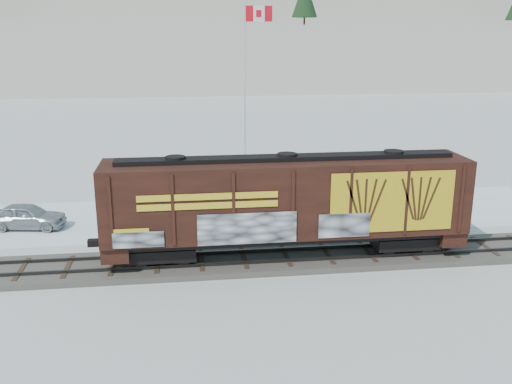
{
  "coord_description": "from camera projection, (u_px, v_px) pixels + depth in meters",
  "views": [
    {
      "loc": [
        -2.69,
        -24.74,
        10.39
      ],
      "look_at": [
        0.96,
        3.0,
        2.64
      ],
      "focal_mm": 40.0,
      "sensor_mm": 36.0,
      "label": 1
    }
  ],
  "objects": [
    {
      "name": "rail_track",
      "position": [
        244.0,
        261.0,
        26.71
      ],
      "size": [
        50.0,
        3.4,
        0.43
      ],
      "color": "#59544C",
      "rests_on": "ground"
    },
    {
      "name": "ground",
      "position": [
        244.0,
        264.0,
        26.75
      ],
      "size": [
        500.0,
        500.0,
        0.0
      ],
      "primitive_type": "plane",
      "color": "white",
      "rests_on": "ground"
    },
    {
      "name": "hillside",
      "position": [
        187.0,
        19.0,
        156.47
      ],
      "size": [
        360.0,
        110.0,
        93.0
      ],
      "color": "white",
      "rests_on": "ground"
    },
    {
      "name": "hopper_railcar",
      "position": [
        287.0,
        200.0,
        26.18
      ],
      "size": [
        16.63,
        3.06,
        4.69
      ],
      "color": "black",
      "rests_on": "rail_track"
    },
    {
      "name": "car_white",
      "position": [
        214.0,
        204.0,
        33.58
      ],
      "size": [
        4.58,
        2.08,
        1.46
      ],
      "primitive_type": "imported",
      "rotation": [
        0.0,
        0.0,
        1.69
      ],
      "color": "white",
      "rests_on": "parking_strip"
    },
    {
      "name": "car_dark",
      "position": [
        412.0,
        205.0,
        33.64
      ],
      "size": [
        4.68,
        3.37,
        1.26
      ],
      "primitive_type": "imported",
      "rotation": [
        0.0,
        0.0,
        1.15
      ],
      "color": "black",
      "rests_on": "parking_strip"
    },
    {
      "name": "flagpole",
      "position": [
        246.0,
        122.0,
        38.85
      ],
      "size": [
        2.3,
        0.9,
        12.4
      ],
      "color": "silver",
      "rests_on": "ground"
    },
    {
      "name": "car_silver",
      "position": [
        27.0,
        216.0,
        31.36
      ],
      "size": [
        4.37,
        2.3,
        1.42
      ],
      "primitive_type": "imported",
      "rotation": [
        0.0,
        0.0,
        1.42
      ],
      "color": "#A6A9AD",
      "rests_on": "parking_strip"
    },
    {
      "name": "parking_strip",
      "position": [
        230.0,
        215.0,
        33.91
      ],
      "size": [
        40.0,
        8.0,
        0.03
      ],
      "primitive_type": "cube",
      "color": "white",
      "rests_on": "ground"
    }
  ]
}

